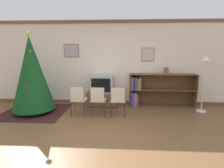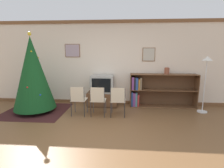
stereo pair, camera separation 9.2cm
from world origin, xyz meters
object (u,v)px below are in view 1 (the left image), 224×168
(television, at_px, (102,84))
(standing_lamp, at_px, (205,70))
(folding_chair_right, at_px, (118,100))
(vase, at_px, (166,71))
(tv_console, at_px, (102,99))
(bookshelf, at_px, (152,90))
(folding_chair_left, at_px, (78,99))
(folding_chair_center, at_px, (98,99))
(christmas_tree, at_px, (32,73))

(television, relative_size, standing_lamp, 0.44)
(television, distance_m, standing_lamp, 3.03)
(television, xyz_separation_m, folding_chair_right, (0.54, -0.92, -0.25))
(standing_lamp, bearing_deg, vase, 156.55)
(tv_console, xyz_separation_m, bookshelf, (1.59, 0.10, 0.30))
(bookshelf, bearing_deg, folding_chair_right, -135.88)
(bookshelf, height_order, standing_lamp, standing_lamp)
(folding_chair_left, distance_m, standing_lamp, 3.63)
(folding_chair_left, bearing_deg, folding_chair_center, 0.00)
(bookshelf, xyz_separation_m, vase, (0.41, -0.04, 0.63))
(television, bearing_deg, standing_lamp, -6.83)
(television, distance_m, folding_chair_right, 1.09)
(tv_console, bearing_deg, folding_chair_left, -120.25)
(folding_chair_right, height_order, bookshelf, bookshelf)
(folding_chair_center, bearing_deg, folding_chair_left, 180.00)
(vase, bearing_deg, television, -178.06)
(folding_chair_center, height_order, standing_lamp, standing_lamp)
(folding_chair_center, bearing_deg, tv_console, 90.00)
(folding_chair_right, bearing_deg, christmas_tree, 174.21)
(christmas_tree, xyz_separation_m, folding_chair_right, (2.43, -0.25, -0.66))
(tv_console, height_order, bookshelf, bookshelf)
(christmas_tree, distance_m, bookshelf, 3.62)
(folding_chair_center, height_order, bookshelf, bookshelf)
(christmas_tree, bearing_deg, television, 19.47)
(folding_chair_right, xyz_separation_m, vase, (1.46, 0.98, 0.68))
(folding_chair_right, height_order, standing_lamp, standing_lamp)
(standing_lamp, bearing_deg, folding_chair_left, -170.92)
(christmas_tree, xyz_separation_m, standing_lamp, (4.86, 0.31, 0.11))
(christmas_tree, relative_size, standing_lamp, 1.40)
(folding_chair_left, height_order, folding_chair_right, same)
(folding_chair_right, relative_size, vase, 4.01)
(folding_chair_left, xyz_separation_m, folding_chair_right, (1.07, 0.00, 0.00))
(television, relative_size, folding_chair_center, 0.86)
(bookshelf, bearing_deg, folding_chair_left, -154.33)
(folding_chair_left, height_order, vase, vase)
(tv_console, distance_m, vase, 2.20)
(tv_console, height_order, folding_chair_center, folding_chair_center)
(tv_console, bearing_deg, television, -90.00)
(tv_console, relative_size, bookshelf, 0.46)
(folding_chair_center, xyz_separation_m, standing_lamp, (2.97, 0.56, 0.76))
(television, distance_m, folding_chair_left, 1.09)
(folding_chair_right, bearing_deg, folding_chair_left, 180.00)
(folding_chair_right, xyz_separation_m, bookshelf, (1.05, 1.02, 0.05))
(folding_chair_right, bearing_deg, standing_lamp, 12.96)
(tv_console, bearing_deg, vase, 1.86)
(bookshelf, bearing_deg, christmas_tree, -167.46)
(christmas_tree, relative_size, folding_chair_right, 2.74)
(folding_chair_left, bearing_deg, standing_lamp, 9.08)
(christmas_tree, bearing_deg, standing_lamp, 3.69)
(folding_chair_left, bearing_deg, bookshelf, 25.67)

